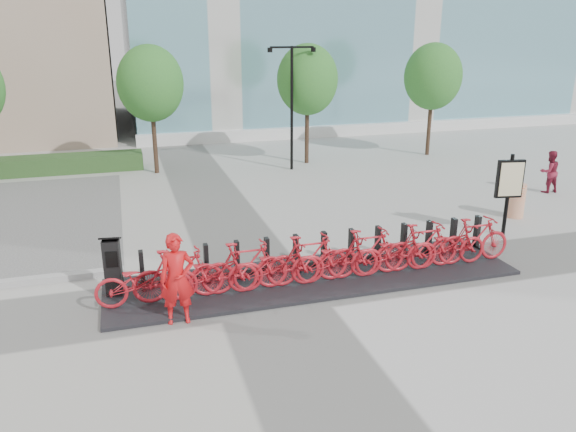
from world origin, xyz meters
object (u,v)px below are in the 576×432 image
object	(u,v)px
pedestrian	(549,172)
worker_red	(177,279)
bike_0	(144,281)
kiosk	(113,266)
map_sign	(509,182)
construction_barrel	(516,201)

from	to	relation	value
pedestrian	worker_red	bearing A→B (deg)	24.86
worker_red	bike_0	bearing A→B (deg)	129.32
kiosk	pedestrian	xyz separation A→B (m)	(15.03, 4.34, 0.02)
pedestrian	map_sign	xyz separation A→B (m)	(-4.40, -3.42, 0.80)
construction_barrel	map_sign	xyz separation A→B (m)	(-1.40, -1.35, 1.03)
bike_0	worker_red	world-z (taller)	worker_red
kiosk	map_sign	bearing A→B (deg)	12.39
bike_0	pedestrian	xyz separation A→B (m)	(14.42, 5.01, 0.16)
bike_0	construction_barrel	bearing A→B (deg)	-75.59
kiosk	pedestrian	bearing A→B (deg)	23.55
worker_red	pedestrian	size ratio (longest dim) A/B	1.22
map_sign	pedestrian	bearing A→B (deg)	47.50
worker_red	map_sign	world-z (taller)	map_sign
construction_barrel	map_sign	distance (m)	2.20
worker_red	pedestrian	distance (m)	14.99
kiosk	map_sign	distance (m)	10.70
worker_red	map_sign	xyz separation A→B (m)	(9.41, 2.42, 0.63)
kiosk	construction_barrel	world-z (taller)	kiosk
bike_0	map_sign	size ratio (longest dim) A/B	0.85
pedestrian	map_sign	bearing A→B (deg)	39.80
worker_red	construction_barrel	world-z (taller)	worker_red
pedestrian	map_sign	world-z (taller)	map_sign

